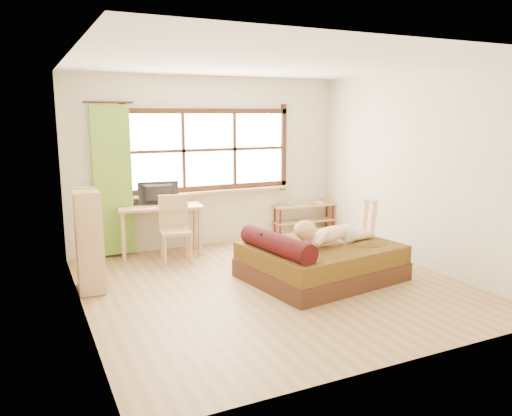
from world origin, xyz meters
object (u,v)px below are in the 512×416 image
pipe_shelf (305,212)px  bookshelf (89,241)px  bed (318,260)px  desk (160,212)px  woman (334,223)px  kitten (268,240)px  chair (175,225)px

pipe_shelf → bookshelf: 3.99m
bed → desk: desk is taller
woman → bed: bearing=159.0°
bed → kitten: size_ratio=7.38×
woman → desk: size_ratio=0.99×
woman → pipe_shelf: woman is taller
woman → pipe_shelf: 2.33m
bed → kitten: bed is taller
bed → bookshelf: bearing=154.8°
bookshelf → desk: bearing=47.7°
bed → woman: size_ratio=1.58×
woman → kitten: woman is taller
kitten → desk: (-0.88, 1.87, 0.09)m
bed → kitten: bearing=162.6°
pipe_shelf → bookshelf: (-3.78, -1.28, 0.21)m
kitten → bookshelf: size_ratio=0.22×
desk → pipe_shelf: size_ratio=1.13×
kitten → desk: 2.07m
woman → pipe_shelf: bearing=59.8°
desk → bed: bearing=-43.3°
bookshelf → bed: bearing=-13.6°
bed → chair: bearing=123.3°
kitten → desk: size_ratio=0.21×
bed → bookshelf: bookshelf is taller
woman → chair: size_ratio=1.34×
woman → kitten: size_ratio=4.67×
kitten → woman: bearing=-18.2°
kitten → pipe_shelf: 2.64m
woman → desk: 2.68m
desk → kitten: bearing=-56.3°
desk → chair: 0.40m
woman → bookshelf: size_ratio=1.05×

